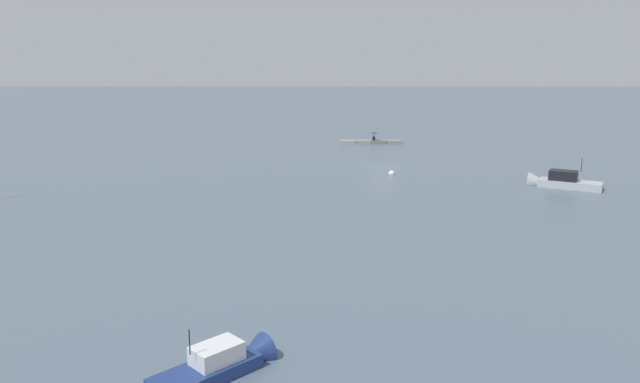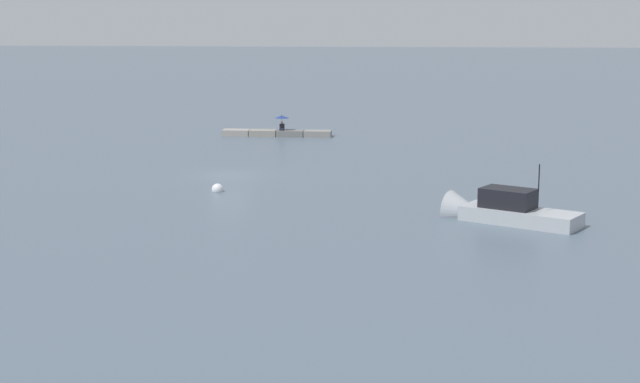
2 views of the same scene
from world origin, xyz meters
TOP-DOWN VIEW (x-y plane):
  - ground_plane at (0.00, 0.00)m, footprint 500.00×500.00m
  - seawall_pier at (0.00, -19.84)m, footprint 9.02×1.42m
  - person_seated_dark_left at (-0.43, -19.79)m, footprint 0.41×0.61m
  - umbrella_open_navy at (-0.43, -19.81)m, footprint 1.18×1.18m
  - motorboat_navy_near at (10.41, 46.62)m, footprint 4.58×4.57m
  - motorboat_grey_mid at (-15.61, 11.59)m, footprint 6.75×4.96m
  - mooring_buoy_far at (-0.39, 5.34)m, footprint 0.67×0.67m

SIDE VIEW (x-z plane):
  - ground_plane at x=0.00m, z-range 0.00..0.00m
  - mooring_buoy_far at x=-0.39m, z-range -0.22..0.45m
  - seawall_pier at x=0.00m, z-range 0.00..0.50m
  - motorboat_navy_near at x=10.41m, z-range -1.10..1.69m
  - motorboat_grey_mid at x=-15.61m, z-range -1.46..2.24m
  - person_seated_dark_left at x=-0.43m, z-range 0.39..1.12m
  - umbrella_open_navy at x=-0.43m, z-range 0.97..2.23m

